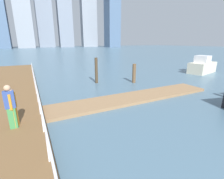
# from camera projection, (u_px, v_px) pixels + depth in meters

# --- Properties ---
(ground_plane) EXTENTS (300.00, 300.00, 0.00)m
(ground_plane) POSITION_uv_depth(u_px,v_px,m) (66.00, 78.00, 17.39)
(ground_plane) COLOR slate
(floating_dock) EXTENTS (12.10, 2.00, 0.18)m
(floating_dock) POSITION_uv_depth(u_px,v_px,m) (132.00, 98.00, 10.81)
(floating_dock) COLOR #93704C
(floating_dock) RESTS_ON ground_plane
(boardwalk_railing) EXTENTS (0.06, 26.55, 1.08)m
(boardwalk_railing) POSITION_uv_depth(u_px,v_px,m) (40.00, 103.00, 6.64)
(boardwalk_railing) COLOR white
(boardwalk_railing) RESTS_ON boardwalk
(dock_piling_1) EXTENTS (0.27, 0.27, 2.34)m
(dock_piling_1) POSITION_uv_depth(u_px,v_px,m) (96.00, 71.00, 14.82)
(dock_piling_1) COLOR #473826
(dock_piling_1) RESTS_ON ground_plane
(dock_piling_2) EXTENTS (0.33, 0.33, 1.76)m
(dock_piling_2) POSITION_uv_depth(u_px,v_px,m) (134.00, 73.00, 15.04)
(dock_piling_2) COLOR brown
(dock_piling_2) RESTS_ON ground_plane
(moored_boat_2) EXTENTS (4.43, 2.70, 2.13)m
(moored_boat_2) POSITION_uv_depth(u_px,v_px,m) (202.00, 66.00, 19.93)
(moored_boat_2) COLOR beige
(moored_boat_2) RESTS_ON ground_plane
(pedestrian_0) EXTENTS (0.37, 0.23, 1.76)m
(pedestrian_0) POSITION_uv_depth(u_px,v_px,m) (10.00, 106.00, 6.17)
(pedestrian_0) COLOR #3F8C4C
(pedestrian_0) RESTS_ON boardwalk
(pedestrian_1) EXTENTS (0.34, 0.42, 1.63)m
(pedestrian_1) POSITION_uv_depth(u_px,v_px,m) (12.00, 107.00, 6.26)
(pedestrian_1) COLOR orange
(pedestrian_1) RESTS_ON boardwalk
(skyline_tower_3) EXTENTS (10.89, 7.03, 39.92)m
(skyline_tower_3) POSITION_uv_depth(u_px,v_px,m) (44.00, 18.00, 113.69)
(skyline_tower_3) COLOR gray
(skyline_tower_3) RESTS_ON ground_plane
(skyline_tower_5) EXTENTS (12.21, 6.89, 55.61)m
(skyline_tower_5) POSITION_uv_depth(u_px,v_px,m) (88.00, 11.00, 127.79)
(skyline_tower_5) COLOR #8C939E
(skyline_tower_5) RESTS_ON ground_plane
(skyline_tower_6) EXTENTS (9.76, 12.90, 37.09)m
(skyline_tower_6) POSITION_uv_depth(u_px,v_px,m) (112.00, 21.00, 119.47)
(skyline_tower_6) COLOR slate
(skyline_tower_6) RESTS_ON ground_plane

